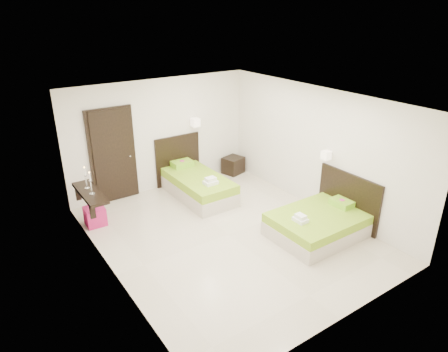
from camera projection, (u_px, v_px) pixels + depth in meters
floor at (229, 234)px, 7.70m from camera, size 5.50×5.50×0.00m
bed_single at (197, 184)px, 9.20m from camera, size 1.17×1.95×1.61m
bed_double at (320, 222)px, 7.63m from camera, size 1.72×1.46×1.42m
nightstand at (233, 165)px, 10.47m from camera, size 0.58×0.54×0.43m
ottoman at (95, 216)px, 7.99m from camera, size 0.39×0.39×0.38m
door at (113, 156)px, 8.71m from camera, size 1.02×0.15×2.14m
console_shelf at (90, 193)px, 7.51m from camera, size 0.35×1.20×0.78m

